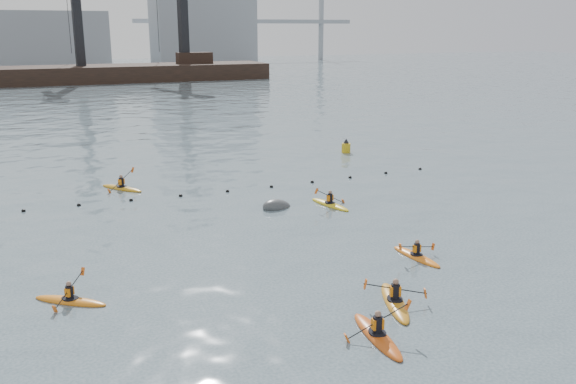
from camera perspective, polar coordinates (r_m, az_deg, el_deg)
name	(u,v)px	position (r m, az deg, el deg)	size (l,w,h in m)	color
ground	(418,369)	(19.83, 12.05, -15.93)	(400.00, 400.00, 0.00)	#3C4E57
float_line	(204,193)	(38.82, -7.90, -0.09)	(33.24, 0.73, 0.24)	black
barge_pier	(81,72)	(124.35, -18.83, 10.54)	(72.00, 19.30, 29.50)	black
skyline	(74,31)	(164.43, -19.42, 14.00)	(141.00, 28.00, 22.00)	gray
kayaker_0	(377,335)	(21.32, 8.34, -13.06)	(2.42, 3.53, 1.36)	#BF4B12
kayaker_1	(395,301)	(23.77, 9.96, -10.02)	(2.34, 3.64, 1.16)	#C27A16
kayaker_2	(70,300)	(24.98, -19.70, -9.49)	(2.78, 2.32, 1.15)	orange
kayaker_3	(330,204)	(35.91, 3.95, -1.12)	(2.26, 3.32, 1.34)	gold
kayaker_4	(416,256)	(28.45, 11.93, -5.85)	(2.07, 3.12, 0.98)	orange
kayaker_5	(122,188)	(40.90, -15.29, 0.40)	(2.58, 3.11, 1.36)	#C18616
mooring_buoy	(277,207)	(35.47, -1.04, -1.46)	(1.95, 1.15, 0.97)	#393C3E
nav_buoy	(346,148)	(51.30, 5.45, 4.14)	(0.74, 0.74, 1.34)	yellow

